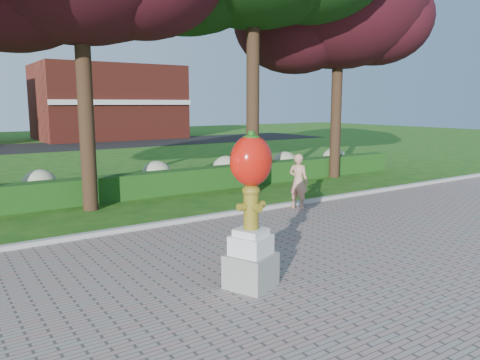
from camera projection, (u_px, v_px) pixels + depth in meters
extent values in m
plane|color=#1D5014|center=(268.00, 250.00, 10.00)|extent=(100.00, 100.00, 0.00)
cube|color=gray|center=(437.00, 320.00, 6.72)|extent=(40.00, 14.00, 0.04)
cube|color=#ADADA5|center=(200.00, 219.00, 12.44)|extent=(40.00, 0.18, 0.15)
cube|color=#184413|center=(142.00, 185.00, 15.66)|extent=(24.00, 0.70, 0.80)
ellipsoid|color=#AEAD85|center=(40.00, 185.00, 14.81)|extent=(1.10, 1.10, 0.99)
ellipsoid|color=#AEAD85|center=(157.00, 174.00, 17.01)|extent=(1.10, 1.10, 0.99)
ellipsoid|color=#AEAD85|center=(226.00, 168.00, 18.66)|extent=(1.10, 1.10, 0.99)
ellipsoid|color=#AEAD85|center=(285.00, 163.00, 20.32)|extent=(1.10, 1.10, 0.99)
ellipsoid|color=#AEAD85|center=(334.00, 158.00, 21.97)|extent=(1.10, 1.10, 0.99)
cube|color=black|center=(27.00, 148.00, 32.92)|extent=(50.00, 8.00, 0.02)
cube|color=maroon|center=(109.00, 102.00, 41.72)|extent=(12.00, 8.00, 6.40)
cylinder|color=black|center=(86.00, 104.00, 13.31)|extent=(0.44, 0.44, 6.16)
cylinder|color=black|center=(253.00, 87.00, 15.84)|extent=(0.44, 0.44, 7.28)
cylinder|color=black|center=(336.00, 107.00, 19.53)|extent=(0.44, 0.44, 5.88)
ellipsoid|color=black|center=(296.00, 23.00, 18.80)|extent=(5.04, 5.04, 4.03)
ellipsoid|color=black|center=(376.00, 20.00, 19.24)|extent=(4.62, 4.62, 3.70)
cube|color=gray|center=(251.00, 270.00, 7.87)|extent=(0.93, 0.93, 0.57)
cube|color=silver|center=(251.00, 245.00, 7.80)|extent=(0.75, 0.75, 0.32)
cube|color=silver|center=(251.00, 232.00, 7.76)|extent=(0.60, 0.60, 0.11)
cylinder|color=olive|center=(251.00, 210.00, 7.70)|extent=(0.25, 0.25, 0.64)
ellipsoid|color=olive|center=(251.00, 191.00, 7.65)|extent=(0.30, 0.30, 0.21)
cylinder|color=olive|center=(242.00, 207.00, 7.59)|extent=(0.14, 0.13, 0.13)
cylinder|color=olive|center=(260.00, 204.00, 7.79)|extent=(0.14, 0.13, 0.13)
cylinder|color=olive|center=(257.00, 208.00, 7.55)|extent=(0.14, 0.14, 0.14)
cylinder|color=olive|center=(251.00, 185.00, 7.63)|extent=(0.09, 0.09, 0.06)
ellipsoid|color=red|center=(251.00, 161.00, 7.57)|extent=(0.72, 0.64, 0.83)
ellipsoid|color=red|center=(241.00, 163.00, 7.46)|extent=(0.35, 0.35, 0.53)
ellipsoid|color=red|center=(261.00, 161.00, 7.69)|extent=(0.35, 0.35, 0.53)
cylinder|color=#1E5E15|center=(251.00, 135.00, 7.50)|extent=(0.11, 0.11, 0.14)
ellipsoid|color=#1E5E15|center=(251.00, 137.00, 7.51)|extent=(0.28, 0.28, 0.09)
imported|color=tan|center=(298.00, 181.00, 13.69)|extent=(0.59, 0.70, 1.63)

